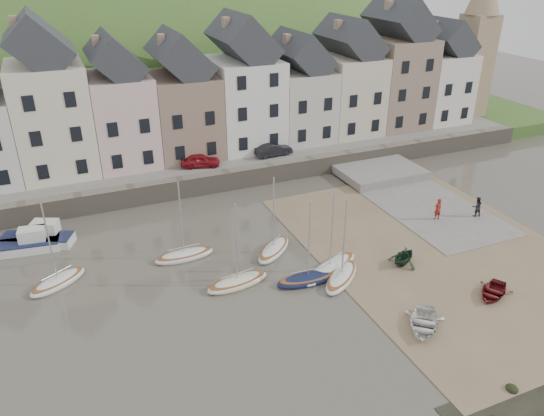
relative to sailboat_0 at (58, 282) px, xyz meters
name	(u,v)px	position (x,y,z in m)	size (l,w,h in m)	color
ground	(307,284)	(15.44, -6.51, -0.27)	(160.00, 160.00, 0.00)	#4D473C
quay_land	(185,135)	(15.44, 25.49, 0.48)	(90.00, 30.00, 1.50)	#375D25
quay_street	(214,161)	(15.44, 13.99, 1.28)	(70.00, 7.00, 0.10)	slate
seawall	(226,180)	(15.44, 10.49, 0.63)	(70.00, 1.20, 1.80)	slate
beach	(438,250)	(26.44, -6.51, -0.24)	(18.00, 26.00, 0.06)	brown
slipway	(416,199)	(30.44, 1.49, -0.21)	(8.00, 18.00, 0.12)	slate
hillside	(125,194)	(10.44, 53.49, -18.26)	(134.40, 84.00, 84.00)	#375D25
townhouse_terrace	(218,93)	(17.20, 17.49, 7.06)	(61.05, 8.00, 13.93)	silver
church_spire	(478,36)	(49.99, 17.49, 10.79)	(4.00, 4.00, 18.00)	#997F60
sailboat_0	(58,282)	(0.00, 0.00, 0.00)	(4.29, 3.48, 6.32)	silver
sailboat_1	(184,255)	(8.67, -0.04, 0.00)	(4.42, 1.61, 6.32)	silver
sailboat_2	(238,282)	(11.09, -4.80, 0.00)	(4.61, 2.09, 6.32)	beige
sailboat_3	(274,249)	(15.00, -1.86, 0.00)	(4.16, 3.92, 6.32)	silver
sailboat_4	(330,268)	(17.59, -5.75, -0.01)	(5.76, 3.62, 6.32)	silver
sailboat_5	(308,279)	(15.60, -6.29, 0.00)	(4.53, 1.71, 6.32)	#12193A
sailboat_6	(341,277)	(17.82, -6.99, 0.00)	(4.41, 4.05, 6.32)	silver
motorboat_0	(39,237)	(-1.01, 6.39, 0.32)	(5.63, 3.75, 1.70)	silver
motorboat_2	(25,244)	(-1.99, 5.70, 0.32)	(5.48, 2.41, 1.70)	silver
rowboat_white	(424,323)	(19.71, -13.37, 0.15)	(2.46, 3.44, 0.71)	silver
rowboat_green	(404,256)	(22.84, -7.04, 0.44)	(2.12, 2.46, 1.30)	black
rowboat_red	(493,292)	(25.90, -12.49, 0.11)	(2.14, 3.00, 0.62)	maroon
person_red	(438,209)	(29.52, -2.46, 0.79)	(0.68, 0.45, 1.86)	maroon
person_dark	(477,207)	(32.92, -3.30, 0.72)	(0.84, 0.66, 1.73)	black
car_left	(200,160)	(13.74, 12.99, 1.97)	(1.49, 3.70, 1.26)	maroon
car_right	(274,150)	(21.38, 12.99, 1.96)	(1.33, 3.81, 1.26)	black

